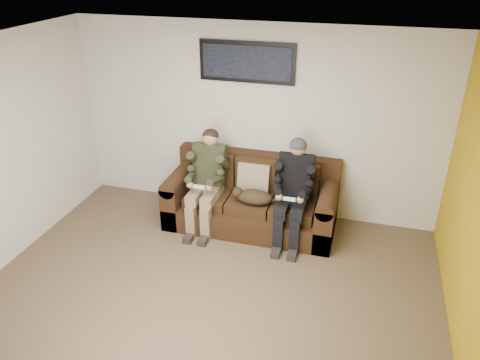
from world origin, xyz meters
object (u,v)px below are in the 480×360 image
(sofa, at_px, (253,200))
(framed_poster, at_px, (247,62))
(cat, at_px, (253,197))
(person_right, at_px, (294,185))
(person_left, at_px, (207,175))

(sofa, height_order, framed_poster, framed_poster)
(cat, relative_size, framed_poster, 0.53)
(framed_poster, bearing_deg, sofa, -62.63)
(sofa, relative_size, framed_poster, 1.78)
(person_right, height_order, cat, person_right)
(sofa, xyz_separation_m, framed_poster, (-0.20, 0.39, 1.76))
(person_left, relative_size, framed_poster, 1.04)
(sofa, height_order, person_left, person_left)
(person_left, height_order, person_right, person_right)
(person_right, relative_size, framed_poster, 1.05)
(sofa, relative_size, person_left, 1.71)
(person_right, relative_size, cat, 1.99)
(sofa, distance_m, cat, 0.34)
(cat, bearing_deg, sofa, 104.93)
(person_left, xyz_separation_m, framed_poster, (0.37, 0.57, 1.37))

